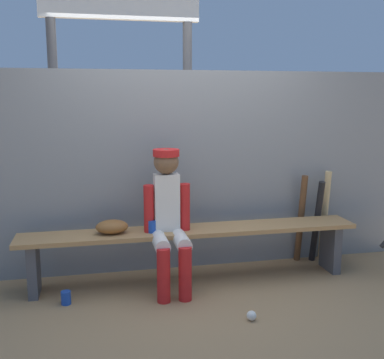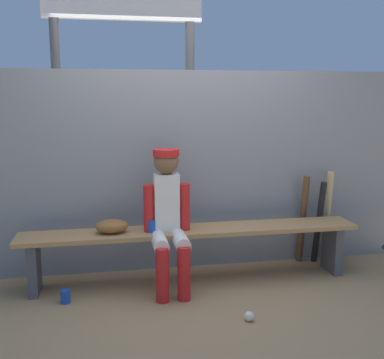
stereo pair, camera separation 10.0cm
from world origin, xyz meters
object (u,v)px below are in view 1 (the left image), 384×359
Objects in this scene: bat_aluminum_black at (317,222)px; cup_on_bench at (152,226)px; bat_wood_dark at (301,219)px; player_seated at (169,214)px; cup_on_ground at (66,298)px; scoreboard at (128,32)px; dugout_bench at (192,239)px; baseball_glove at (112,227)px; bat_wood_natural at (325,216)px; baseball at (252,316)px.

cup_on_bench is (-1.70, -0.26, 0.13)m from bat_aluminum_black.
player_seated is at bearing -164.41° from bat_wood_dark.
scoreboard is (0.66, 1.40, 2.28)m from cup_on_ground.
dugout_bench is at bearing 26.63° from player_seated.
baseball_glove is (-0.71, 0.00, 0.16)m from dugout_bench.
bat_wood_natural is at bearing 1.24° from bat_wood_dark.
player_seated is 0.20m from cup_on_bench.
bat_aluminum_black is 2.51m from cup_on_ground.
player_seated reaches higher than bat_wood_dark.
bat_wood_natural is (0.26, 0.01, 0.02)m from bat_wood_dark.
cup_on_ground is (-2.30, -0.54, -0.40)m from bat_wood_dark.
baseball is (-1.05, -1.05, -0.39)m from bat_aluminum_black.
bat_wood_dark is at bearing -27.68° from scoreboard.
cup_on_ground is at bearing -168.01° from bat_wood_natural.
bat_aluminum_black is at bearing 8.66° from cup_on_bench.
bat_wood_dark is at bearing 50.98° from baseball.
player_seated is at bearing 9.22° from cup_on_ground.
player_seated is 1.36× the size of bat_wood_dark.
cup_on_bench is 0.03× the size of scoreboard.
bat_wood_dark is 0.26× the size of scoreboard.
cup_on_ground is at bearing -168.96° from bat_aluminum_black.
player_seated is 1.74m from bat_wood_natural.
baseball is at bearing -54.56° from player_seated.
bat_wood_natural reaches higher than dugout_bench.
bat_wood_natural is (1.45, 0.29, 0.07)m from dugout_bench.
cup_on_ground is 0.92m from cup_on_bench.
dugout_bench is 2.29m from scoreboard.
dugout_bench is 10.91× the size of baseball_glove.
baseball_glove is (-0.48, 0.11, -0.11)m from player_seated.
cup_on_bench is at bearing -171.34° from bat_aluminum_black.
cup_on_bench is (-0.37, -0.04, 0.16)m from dugout_bench.
cup_on_ground is 2.75m from scoreboard.
cup_on_ground is at bearing -166.91° from dugout_bench.
scoreboard reaches higher than bat_aluminum_black.
bat_wood_dark reaches higher than bat_aluminum_black.
player_seated is 2.09m from scoreboard.
cup_on_ground is at bearing -115.24° from scoreboard.
scoreboard is at bearing 77.01° from baseball_glove.
dugout_bench is 2.49× the size of player_seated.
dugout_bench is 0.73m from baseball_glove.
player_seated is 1.62m from bat_aluminum_black.
baseball_glove reaches higher than cup_on_ground.
bat_aluminum_black is at bearing 12.05° from player_seated.
player_seated reaches higher than bat_aluminum_black.
baseball is at bearing -69.65° from scoreboard.
dugout_bench is at bearing 6.27° from cup_on_bench.
scoreboard is at bearing 64.76° from cup_on_ground.
bat_aluminum_black is at bearing -27.31° from scoreboard.
baseball is (0.28, -0.84, -0.36)m from dugout_bench.
scoreboard is at bearing 111.49° from dugout_bench.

